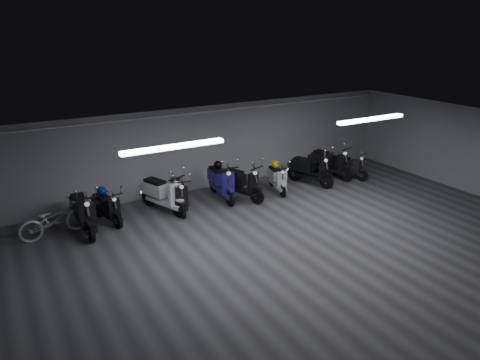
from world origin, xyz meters
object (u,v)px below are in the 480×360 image
scooter_1 (107,203)px  helmet_1 (218,165)px  scooter_5 (241,178)px  scooter_6 (278,174)px  scooter_3 (179,189)px  helmet_2 (276,164)px  scooter_2 (163,188)px  scooter_7 (311,165)px  scooter_4 (221,176)px  scooter_0 (83,207)px  scooter_8 (331,158)px  bicycle (53,216)px  helmet_0 (102,191)px  scooter_9 (349,162)px

scooter_1 → helmet_1: (3.64, 0.30, 0.45)m
scooter_1 → scooter_5: (4.15, -0.31, 0.11)m
scooter_5 → scooter_6: 1.39m
scooter_3 → scooter_5: scooter_5 is taller
scooter_3 → helmet_2: 3.50m
scooter_2 → scooter_3: 0.48m
scooter_7 → scooter_6: bearing=158.2°
scooter_4 → helmet_1: 0.42m
scooter_0 → helmet_1: 4.39m
scooter_2 → helmet_1: (2.00, 0.32, 0.32)m
scooter_2 → scooter_4: size_ratio=0.99×
scooter_7 → scooter_8: 1.15m
scooter_4 → helmet_1: (0.02, 0.28, 0.31)m
scooter_7 → bicycle: size_ratio=1.09×
bicycle → helmet_0: bicycle is taller
scooter_9 → helmet_1: bearing=149.8°
scooter_0 → scooter_3: size_ratio=1.09×
scooter_8 → helmet_2: scooter_8 is taller
scooter_4 → bicycle: size_ratio=1.13×
bicycle → scooter_3: bearing=-100.2°
scooter_9 → helmet_0: 8.61m
scooter_8 → helmet_0: scooter_8 is taller
scooter_7 → helmet_0: size_ratio=7.17×
scooter_3 → scooter_9: size_ratio=1.11×
scooter_3 → bicycle: size_ratio=1.02×
scooter_2 → scooter_6: size_ratio=1.23×
scooter_4 → scooter_6: (1.91, -0.35, -0.15)m
scooter_1 → bicycle: scooter_1 is taller
scooter_3 → bicycle: bearing=-167.1°
scooter_5 → scooter_8: 3.88m
scooter_4 → bicycle: scooter_4 is taller
scooter_0 → helmet_1: scooter_0 is taller
bicycle → scooter_2: bearing=-97.3°
scooter_6 → bicycle: bearing=-166.6°
scooter_2 → scooter_7: (5.25, -0.34, -0.02)m
scooter_0 → scooter_4: scooter_4 is taller
helmet_0 → helmet_1: bearing=1.2°
scooter_3 → scooter_4: size_ratio=0.90×
scooter_4 → scooter_6: bearing=-5.7°
scooter_5 → scooter_1: bearing=155.7°
scooter_7 → helmet_2: 1.34m
scooter_7 → helmet_0: scooter_7 is taller
scooter_0 → scooter_9: bearing=-3.1°
scooter_8 → bicycle: size_ratio=1.11×
scooter_0 → scooter_5: scooter_0 is taller
bicycle → helmet_2: (7.01, 0.02, 0.30)m
scooter_3 → bicycle: 3.52m
scooter_0 → scooter_1: bearing=21.5°
scooter_6 → scooter_9: scooter_9 is taller
scooter_1 → helmet_1: size_ratio=6.22×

